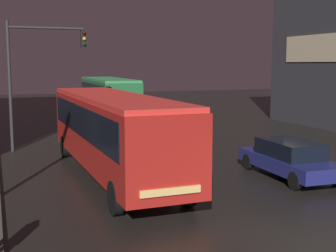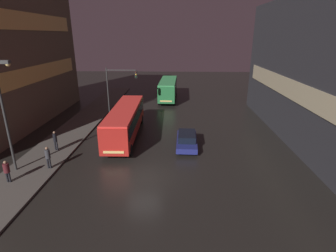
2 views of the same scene
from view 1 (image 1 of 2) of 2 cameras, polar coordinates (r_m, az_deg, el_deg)
ground_plane at (r=12.14m, az=17.20°, el=-13.52°), size 120.00×120.00×0.00m
bus_near at (r=17.83m, az=-6.75°, el=-0.08°), size 2.72×11.89×3.13m
bus_far at (r=35.15m, az=-7.25°, el=3.77°), size 2.82×10.23×3.21m
car_taxi at (r=18.43m, az=14.63°, el=-3.82°), size 2.04×4.79×1.41m
traffic_light_main at (r=24.10m, az=-15.63°, el=7.41°), size 3.88×0.35×6.34m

